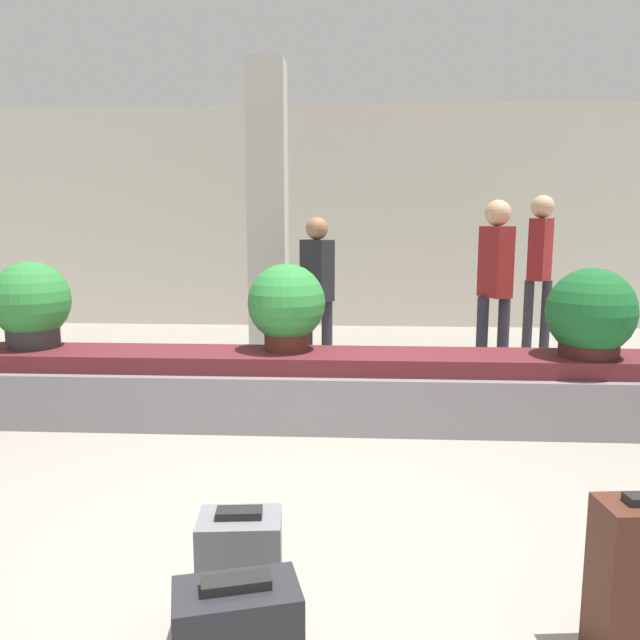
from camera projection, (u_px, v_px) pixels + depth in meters
name	position (u px, v px, depth m)	size (l,w,h in m)	color
ground_plane	(299.00, 536.00, 3.09)	(18.00, 18.00, 0.00)	gray
back_wall	(338.00, 218.00, 9.15)	(18.00, 0.06, 3.20)	beige
carousel	(320.00, 389.00, 4.81)	(6.77, 0.72, 0.55)	gray
pillar	(268.00, 216.00, 6.69)	(0.40, 0.40, 3.20)	beige
suitcase_3	(240.00, 571.00, 2.36)	(0.33, 0.25, 0.48)	slate
potted_plant_0	(591.00, 315.00, 4.57)	(0.64, 0.64, 0.66)	#381914
potted_plant_1	(286.00, 306.00, 4.81)	(0.60, 0.60, 0.67)	#4C2319
potted_plant_2	(31.00, 304.00, 4.93)	(0.61, 0.61, 0.68)	#2D2D2D
traveler_0	(495.00, 274.00, 5.87)	(0.31, 0.37, 1.74)	#282833
traveler_1	(540.00, 259.00, 7.07)	(0.33, 0.37, 1.84)	#282833
traveler_2	(317.00, 283.00, 6.20)	(0.36, 0.35, 1.59)	#282833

